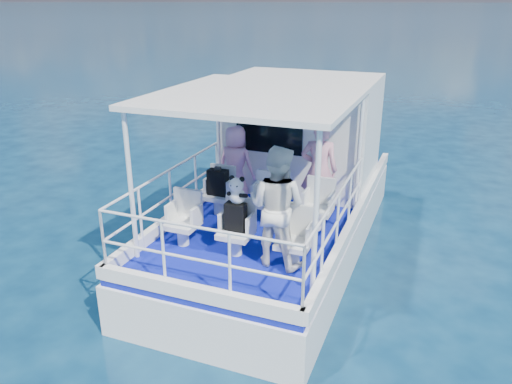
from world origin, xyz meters
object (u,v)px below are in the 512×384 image
at_px(passenger_stbd_aft, 277,207).
at_px(panda, 237,190).
at_px(passenger_port_fwd, 236,165).
at_px(backpack_center, 236,218).

xyz_separation_m(passenger_stbd_aft, panda, (-0.61, 0.03, 0.16)).
xyz_separation_m(passenger_port_fwd, panda, (0.87, -1.94, 0.31)).
height_order(passenger_stbd_aft, panda, passenger_stbd_aft).
bearing_deg(passenger_port_fwd, backpack_center, 119.05).
relative_size(passenger_stbd_aft, backpack_center, 3.89).
bearing_deg(backpack_center, panda, 51.59).
xyz_separation_m(passenger_port_fwd, passenger_stbd_aft, (1.48, -1.97, 0.15)).
height_order(passenger_port_fwd, panda, passenger_port_fwd).
bearing_deg(passenger_stbd_aft, passenger_port_fwd, -45.52).
xyz_separation_m(passenger_port_fwd, backpack_center, (0.85, -1.96, -0.13)).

